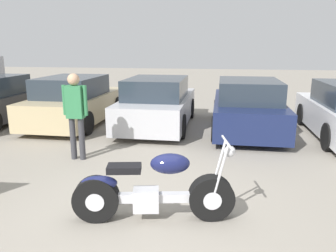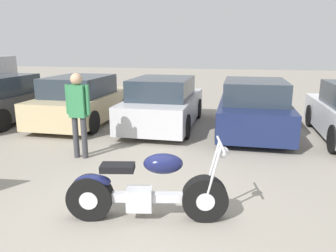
% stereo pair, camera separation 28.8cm
% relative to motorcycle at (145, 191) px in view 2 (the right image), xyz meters
% --- Properties ---
extents(ground_plane, '(60.00, 60.00, 0.00)m').
position_rel_motorcycle_xyz_m(ground_plane, '(-0.13, 0.14, -0.41)').
color(ground_plane, gray).
extents(motorcycle, '(2.15, 0.78, 1.09)m').
position_rel_motorcycle_xyz_m(motorcycle, '(0.00, 0.00, 0.00)').
color(motorcycle, black).
rests_on(motorcycle, ground_plane).
extents(parked_car_dark_grey, '(1.84, 4.06, 1.42)m').
position_rel_motorcycle_xyz_m(parked_car_dark_grey, '(-5.95, 4.87, 0.25)').
color(parked_car_dark_grey, '#3D3D42').
rests_on(parked_car_dark_grey, ground_plane).
extents(parked_car_champagne, '(1.84, 4.06, 1.42)m').
position_rel_motorcycle_xyz_m(parked_car_champagne, '(-3.44, 5.20, 0.25)').
color(parked_car_champagne, '#C6B284').
rests_on(parked_car_champagne, ground_plane).
extents(parked_car_silver, '(1.84, 4.06, 1.42)m').
position_rel_motorcycle_xyz_m(parked_car_silver, '(-0.93, 5.23, 0.25)').
color(parked_car_silver, '#BCBCC1').
rests_on(parked_car_silver, ground_plane).
extents(parked_car_navy, '(1.84, 4.06, 1.42)m').
position_rel_motorcycle_xyz_m(parked_car_navy, '(1.59, 5.10, 0.25)').
color(parked_car_navy, '#19234C').
rests_on(parked_car_navy, ground_plane).
extents(person_standing, '(0.52, 0.24, 1.77)m').
position_rel_motorcycle_xyz_m(person_standing, '(-2.02, 2.14, 0.64)').
color(person_standing, '#38383D').
rests_on(person_standing, ground_plane).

